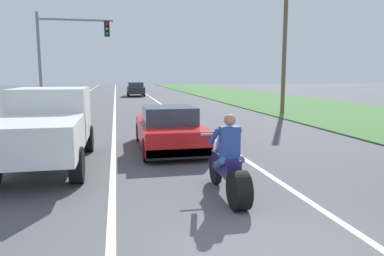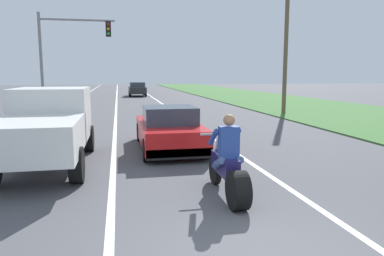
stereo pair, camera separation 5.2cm
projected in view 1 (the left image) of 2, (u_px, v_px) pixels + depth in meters
The scene contains 10 objects.
lane_stripe_left_solid at pixel (56, 112), 22.77m from camera, with size 0.14×120.00×0.01m, color white.
lane_stripe_right_solid at pixel (170, 110), 24.22m from camera, with size 0.14×120.00×0.01m, color white.
lane_stripe_centre_dashed at pixel (115, 111), 23.50m from camera, with size 0.14×120.00×0.01m, color white.
grass_verge_right at pixel (308, 107), 26.26m from camera, with size 10.00×120.00×0.06m, color #3D6B33.
motorcycle_with_rider at pixel (229, 168), 6.88m from camera, with size 0.70×2.21×1.62m.
sports_car_red at pixel (169, 130), 11.41m from camera, with size 1.84×4.30×1.37m.
pickup_truck_left_lane_white at pixel (46, 124), 9.15m from camera, with size 2.02×4.80×1.98m.
traffic_light_mast_near at pixel (63, 47), 21.93m from camera, with size 4.50×0.34×6.00m.
utility_pole_roadside at pixel (284, 51), 21.14m from camera, with size 0.24×0.24×7.42m, color brown.
distant_car_far_ahead at pixel (136, 89), 39.12m from camera, with size 1.80×4.00×1.50m.
Camera 1 is at (-1.66, -3.93, 2.35)m, focal length 33.98 mm.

